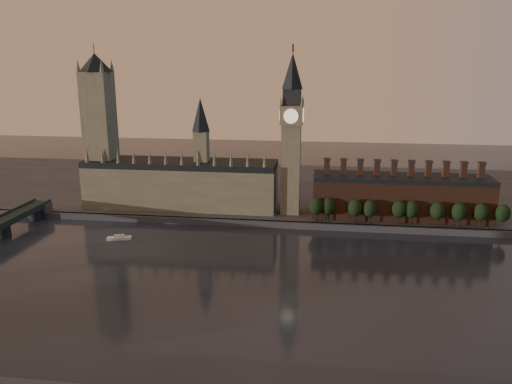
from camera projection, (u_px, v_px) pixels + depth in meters
The scene contains 17 objects.
ground at pixel (251, 290), 225.64m from camera, with size 900.00×900.00×0.00m, color black.
north_bank at pixel (283, 190), 396.00m from camera, with size 900.00×182.00×4.00m.
palace_of_westminster at pixel (182, 181), 338.82m from camera, with size 130.00×30.30×74.00m.
victoria_tower at pixel (100, 125), 336.72m from camera, with size 24.00×24.00×108.00m.
big_ben at pixel (291, 133), 315.70m from camera, with size 15.00×15.00×107.00m.
chimney_block at pixel (400, 196), 316.42m from camera, with size 110.00×25.00×37.00m.
embankment_tree_0 at pixel (316, 206), 308.98m from camera, with size 8.60×8.60×14.88m.
embankment_tree_1 at pixel (328, 206), 309.41m from camera, with size 8.60×8.60×14.88m.
embankment_tree_2 at pixel (355, 208), 305.69m from camera, with size 8.60×8.60×14.88m.
embankment_tree_3 at pixel (370, 209), 304.53m from camera, with size 8.60×8.60×14.88m.
embankment_tree_4 at pixel (399, 209), 303.34m from camera, with size 8.60×8.60×14.88m.
embankment_tree_5 at pixel (412, 209), 302.63m from camera, with size 8.60×8.60×14.88m.
embankment_tree_6 at pixel (437, 211), 299.88m from camera, with size 8.60×8.60×14.88m.
embankment_tree_7 at pixel (459, 212), 298.03m from camera, with size 8.60×8.60×14.88m.
embankment_tree_8 at pixel (481, 212), 297.27m from camera, with size 8.60×8.60×14.88m.
embankment_tree_9 at pixel (503, 213), 294.90m from camera, with size 8.60×8.60×14.88m.
river_boat at pixel (119, 238), 290.15m from camera, with size 14.37×7.45×2.76m.
Camera 1 is at (29.73, -205.26, 99.38)m, focal length 35.00 mm.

